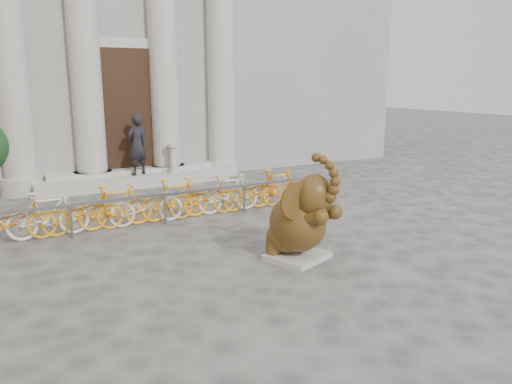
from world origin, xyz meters
TOP-DOWN VIEW (x-y plane):
  - ground at (0.00, 0.00)m, footprint 80.00×80.00m
  - classical_building at (0.00, 14.93)m, footprint 22.00×10.70m
  - entrance_steps at (0.00, 9.40)m, footprint 6.00×1.20m
  - elephant_statue at (0.75, 1.38)m, footprint 1.34×1.59m
  - bike_rack at (-0.65, 5.03)m, footprint 8.21×0.53m
  - pedestrian at (0.07, 9.27)m, footprint 0.80×0.68m
  - balustrade_post at (1.17, 9.10)m, footprint 0.37×0.37m

SIDE VIEW (x-z plane):
  - ground at x=0.00m, z-range 0.00..0.00m
  - entrance_steps at x=0.00m, z-range 0.00..0.36m
  - bike_rack at x=-0.65m, z-range 0.00..1.00m
  - elephant_statue at x=0.75m, z-range -0.27..1.73m
  - balustrade_post at x=1.17m, z-range 0.32..1.23m
  - pedestrian at x=0.07m, z-range 0.36..2.23m
  - classical_building at x=0.00m, z-range -0.02..11.98m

